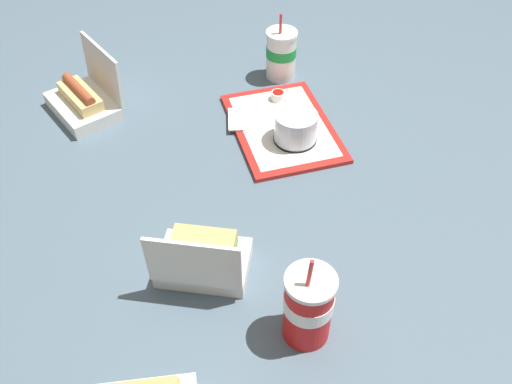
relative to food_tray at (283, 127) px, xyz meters
name	(u,v)px	position (x,y,z in m)	size (l,w,h in m)	color
ground_plane	(236,211)	(0.26, -0.20, -0.01)	(3.20, 3.20, 0.00)	#4C6070
food_tray	(283,127)	(0.00, 0.00, 0.00)	(0.37, 0.27, 0.01)	red
cake_container	(296,128)	(0.07, 0.01, 0.05)	(0.11, 0.11, 0.08)	black
ketchup_cup	(278,95)	(-0.12, 0.02, 0.02)	(0.04, 0.04, 0.02)	white
napkin_stack	(246,119)	(-0.05, -0.09, 0.01)	(0.10, 0.10, 0.00)	white
plastic_fork	(288,102)	(-0.10, 0.05, 0.01)	(0.11, 0.01, 0.01)	white
clamshell_sandwich_right	(203,258)	(0.42, -0.30, 0.04)	(0.21, 0.23, 0.17)	white
clamshell_hotdog_corner	(85,99)	(-0.22, -0.51, 0.04)	(0.25, 0.22, 0.18)	white
soda_cup_back	(281,54)	(-0.25, 0.07, 0.07)	(0.09, 0.09, 0.21)	white
soda_cup_right	(308,306)	(0.62, -0.14, 0.08)	(0.10, 0.10, 0.23)	red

